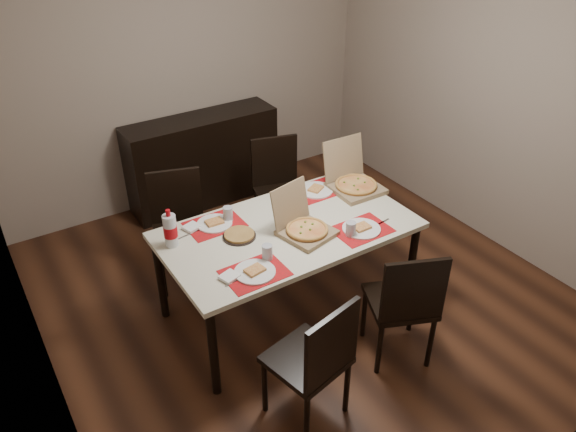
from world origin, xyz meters
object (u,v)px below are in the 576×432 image
object	(u,v)px
chair_near_left	(316,359)
pizza_box_center	(304,227)
dining_table	(288,236)
chair_far_left	(179,223)
sideboard	(203,160)
dip_bowl	(296,210)
chair_near_right	(405,302)
soda_bottle	(170,230)
chair_far_right	(278,185)

from	to	relation	value
chair_near_left	pizza_box_center	distance (m)	1.00
dining_table	chair_far_left	world-z (taller)	chair_far_left
sideboard	chair_near_left	bearing A→B (deg)	-102.27
dining_table	pizza_box_center	world-z (taller)	pizza_box_center
pizza_box_center	dip_bowl	world-z (taller)	pizza_box_center
chair_near_left	dining_table	bearing A→B (deg)	66.22
sideboard	chair_near_right	world-z (taller)	chair_near_right
chair_near_right	pizza_box_center	bearing A→B (deg)	112.61
pizza_box_center	chair_far_left	bearing A→B (deg)	120.56
sideboard	dip_bowl	distance (m)	1.74
chair_near_left	dip_bowl	distance (m)	1.28
chair_near_left	soda_bottle	bearing A→B (deg)	106.81
sideboard	chair_far_left	size ratio (longest dim) A/B	1.61
chair_far_right	soda_bottle	world-z (taller)	soda_bottle
dining_table	chair_near_right	world-z (taller)	chair_near_right
chair_near_left	soda_bottle	distance (m)	1.30
chair_far_right	dip_bowl	size ratio (longest dim) A/B	8.42
chair_far_left	chair_far_right	bearing A→B (deg)	5.65
chair_near_right	soda_bottle	distance (m)	1.63
chair_near_right	sideboard	bearing A→B (deg)	93.56
chair_far_right	soda_bottle	distance (m)	1.49
chair_near_right	pizza_box_center	size ratio (longest dim) A/B	2.16
chair_near_left	pizza_box_center	world-z (taller)	pizza_box_center
dining_table	pizza_box_center	distance (m)	0.18
chair_far_left	dip_bowl	bearing A→B (deg)	-45.19
dining_table	chair_far_left	bearing A→B (deg)	121.12
chair_near_right	dip_bowl	distance (m)	1.06
sideboard	chair_near_right	size ratio (longest dim) A/B	1.61
dining_table	soda_bottle	xyz separation A→B (m)	(-0.78, 0.25, 0.19)
chair_far_right	pizza_box_center	xyz separation A→B (m)	(-0.44, -1.05, 0.29)
chair_near_right	pizza_box_center	distance (m)	0.85
dining_table	chair_far_right	xyz separation A→B (m)	(0.50, 0.93, -0.17)
dip_bowl	chair_far_left	bearing A→B (deg)	134.81
sideboard	chair_far_left	distance (m)	1.25
sideboard	soda_bottle	size ratio (longest dim) A/B	5.34
pizza_box_center	dining_table	bearing A→B (deg)	116.29
sideboard	dip_bowl	world-z (taller)	sideboard
chair_far_left	pizza_box_center	xyz separation A→B (m)	(0.56, -0.95, 0.29)
sideboard	dip_bowl	xyz separation A→B (m)	(-0.03, -1.71, 0.31)
chair_far_left	chair_far_right	size ratio (longest dim) A/B	1.00
chair_far_left	soda_bottle	world-z (taller)	soda_bottle
chair_near_left	pizza_box_center	bearing A→B (deg)	60.30
dining_table	soda_bottle	world-z (taller)	soda_bottle
chair_near_right	chair_far_left	size ratio (longest dim) A/B	1.00
sideboard	chair_far_right	xyz separation A→B (m)	(0.30, -0.94, 0.06)
chair_far_left	dining_table	bearing A→B (deg)	-58.88
chair_near_right	dip_bowl	xyz separation A→B (m)	(-0.20, 1.01, 0.25)
chair_far_right	dip_bowl	world-z (taller)	chair_far_right
chair_far_left	soda_bottle	size ratio (longest dim) A/B	3.31
dining_table	chair_far_right	bearing A→B (deg)	62.06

